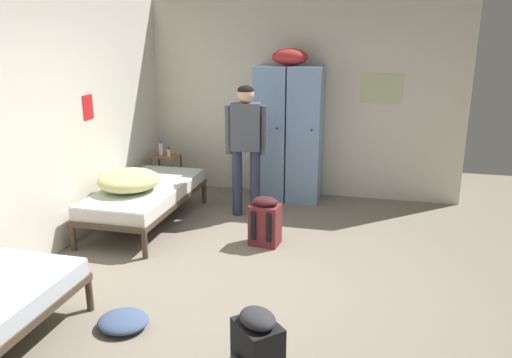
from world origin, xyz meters
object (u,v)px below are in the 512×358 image
backpack_maroon (265,222)px  clothes_pile_denim (123,321)px  locker_bank (289,131)px  shelf_unit (167,170)px  person_traveler (246,139)px  lotion_bottle (169,152)px  bed_left_rear (145,194)px  bedding_heap (129,180)px  water_bottle (161,149)px  backpack_black (256,351)px

backpack_maroon → clothes_pile_denim: backpack_maroon is taller
locker_bank → backpack_maroon: 1.79m
shelf_unit → person_traveler: size_ratio=0.34×
shelf_unit → lotion_bottle: 0.29m
lotion_bottle → backpack_maroon: 2.26m
lotion_bottle → clothes_pile_denim: bearing=-73.2°
clothes_pile_denim → bed_left_rear: bearing=110.9°
bed_left_rear → person_traveler: person_traveler is taller
bedding_heap → person_traveler: 1.50m
locker_bank → clothes_pile_denim: (-0.68, -3.54, -0.92)m
bed_left_rear → shelf_unit: bearing=101.7°
bedding_heap → person_traveler: person_traveler is taller
person_traveler → clothes_pile_denim: bearing=-96.1°
water_bottle → backpack_maroon: 2.42m
shelf_unit → backpack_maroon: bearing=-38.8°
shelf_unit → water_bottle: 0.33m
locker_bank → backpack_maroon: size_ratio=3.76×
backpack_black → backpack_maroon: same height
person_traveler → backpack_black: bearing=-73.9°
bedding_heap → clothes_pile_denim: 2.21m
person_traveler → water_bottle: (-1.44, 0.63, -0.34)m
lotion_bottle → clothes_pile_denim: size_ratio=0.32×
bedding_heap → backpack_maroon: (1.65, -0.04, -0.35)m
locker_bank → lotion_bottle: size_ratio=15.89×
bed_left_rear → person_traveler: bearing=28.3°
backpack_black → backpack_maroon: (-0.46, 2.30, 0.00)m
backpack_black → clothes_pile_denim: 1.28m
shelf_unit → backpack_black: bearing=-58.9°
backpack_maroon → locker_bank: bearing=91.7°
shelf_unit → backpack_black: (2.27, -3.75, -0.09)m
bedding_heap → backpack_maroon: size_ratio=1.35×
locker_bank → lotion_bottle: 1.73m
bed_left_rear → bedding_heap: bedding_heap is taller
bedding_heap → clothes_pile_denim: bearing=-64.7°
shelf_unit → locker_bank: bearing=6.3°
locker_bank → backpack_maroon: bearing=-88.3°
person_traveler → bedding_heap: bearing=-146.2°
water_bottle → backpack_maroon: water_bottle is taller
water_bottle → bedding_heap: bearing=-80.7°
lotion_bottle → backpack_black: size_ratio=0.24×
person_traveler → water_bottle: bearing=156.4°
water_bottle → locker_bank: bearing=5.4°
bed_left_rear → clothes_pile_denim: 2.32m
water_bottle → backpack_maroon: size_ratio=0.36×
locker_bank → lotion_bottle: (-1.68, -0.23, -0.34)m
water_bottle → lotion_bottle: size_ratio=1.54×
bedding_heap → clothes_pile_denim: size_ratio=1.81×
locker_bank → person_traveler: locker_bank is taller
shelf_unit → water_bottle: bearing=166.0°
bed_left_rear → lotion_bottle: 1.20m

